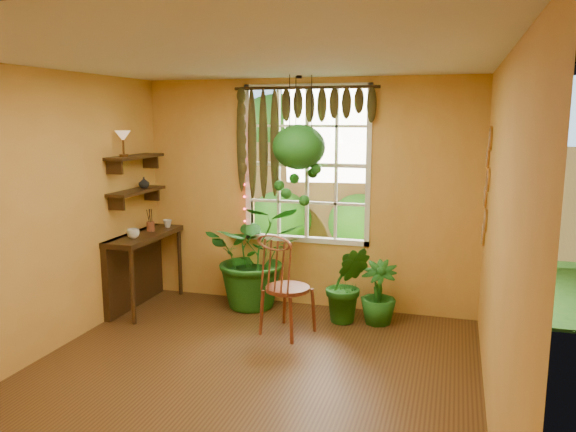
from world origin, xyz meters
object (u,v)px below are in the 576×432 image
Objects in this scene: potted_plant_left at (255,255)px; potted_plant_mid at (347,284)px; counter_ledge at (138,262)px; windsor_chair at (286,301)px; hanging_basket at (299,153)px.

potted_plant_mid is (1.15, -0.21, -0.20)m from potted_plant_left.
counter_ledge is 1.41m from potted_plant_left.
windsor_chair is at bearing -50.73° from potted_plant_left.
counter_ledge is at bearing -171.29° from hanging_basket.
hanging_basket is at bearing 169.69° from potted_plant_mid.
windsor_chair is 0.77m from potted_plant_mid.
counter_ledge is 0.96× the size of windsor_chair.
counter_ledge is at bearing -175.75° from potted_plant_mid.
counter_ledge is 2.34m from hanging_basket.
windsor_chair reaches higher than counter_ledge.
counter_ledge is 2.00m from windsor_chair.
hanging_basket is at bearing 114.76° from windsor_chair.
potted_plant_mid is at bearing -10.32° from potted_plant_left.
counter_ledge is 0.84× the size of hanging_basket.
potted_plant_left is 0.89× the size of hanging_basket.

